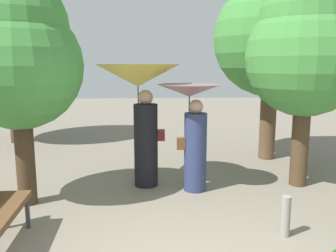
% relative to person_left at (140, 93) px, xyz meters
% --- Properties ---
extents(person_left, '(1.45, 1.45, 2.17)m').
position_rel_person_left_xyz_m(person_left, '(0.00, 0.00, 0.00)').
color(person_left, black).
rests_on(person_left, ground).
extents(person_right, '(1.06, 1.06, 1.84)m').
position_rel_person_left_xyz_m(person_right, '(0.88, -0.30, -0.43)').
color(person_right, navy).
rests_on(person_right, ground).
extents(tree_near_left, '(2.96, 2.96, 4.82)m').
position_rel_person_left_xyz_m(tree_near_left, '(-3.53, 3.90, 1.45)').
color(tree_near_left, '#42301E').
rests_on(tree_near_left, ground).
extents(tree_near_right, '(2.05, 2.05, 3.72)m').
position_rel_person_left_xyz_m(tree_near_right, '(2.85, -0.12, 0.81)').
color(tree_near_right, '#4C3823').
rests_on(tree_near_right, ground).
extents(tree_mid_left, '(1.89, 1.89, 3.47)m').
position_rel_person_left_xyz_m(tree_mid_left, '(-1.77, -0.75, 0.65)').
color(tree_mid_left, '#42301E').
rests_on(tree_mid_left, ground).
extents(tree_mid_right, '(2.59, 2.59, 4.50)m').
position_rel_person_left_xyz_m(tree_mid_right, '(2.89, 1.76, 1.29)').
color(tree_mid_right, brown).
rests_on(tree_mid_right, ground).
extents(path_marker_post, '(0.12, 0.12, 0.53)m').
position_rel_person_left_xyz_m(path_marker_post, '(1.86, -2.04, -1.40)').
color(path_marker_post, gray).
rests_on(path_marker_post, ground).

